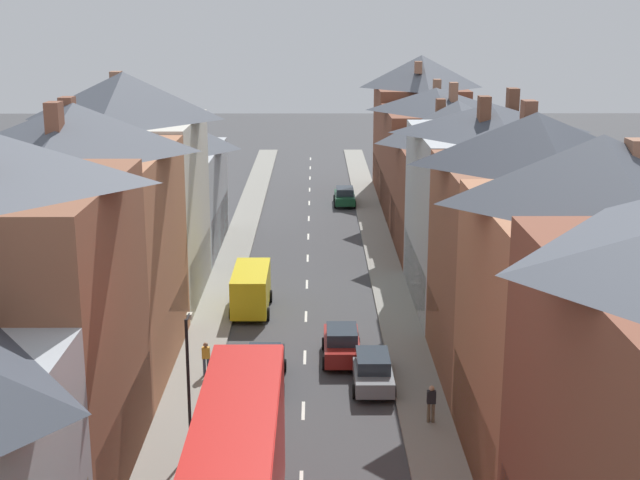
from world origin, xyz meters
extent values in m
cube|color=gray|center=(-5.10, 38.00, 0.07)|extent=(2.20, 104.00, 0.14)
cube|color=gray|center=(5.10, 38.00, 0.07)|extent=(2.20, 104.00, 0.14)
cube|color=silver|center=(0.00, 18.00, 0.01)|extent=(0.14, 1.80, 0.01)
cube|color=silver|center=(0.00, 24.00, 0.01)|extent=(0.14, 1.80, 0.01)
cube|color=silver|center=(0.00, 30.00, 0.01)|extent=(0.14, 1.80, 0.01)
cube|color=silver|center=(0.00, 36.00, 0.01)|extent=(0.14, 1.80, 0.01)
cube|color=silver|center=(0.00, 42.00, 0.01)|extent=(0.14, 1.80, 0.01)
cube|color=silver|center=(0.00, 48.00, 0.01)|extent=(0.14, 1.80, 0.01)
cube|color=silver|center=(0.00, 54.00, 0.01)|extent=(0.14, 1.80, 0.01)
cube|color=silver|center=(0.00, 60.00, 0.01)|extent=(0.14, 1.80, 0.01)
cube|color=silver|center=(0.00, 66.00, 0.01)|extent=(0.14, 1.80, 0.01)
cube|color=silver|center=(0.00, 72.00, 0.01)|extent=(0.14, 1.80, 0.01)
cube|color=silver|center=(0.00, 78.00, 0.01)|extent=(0.14, 1.80, 0.01)
cube|color=silver|center=(0.00, 84.00, 0.01)|extent=(0.14, 1.80, 0.01)
cube|color=brown|center=(-10.20, 12.33, 5.48)|extent=(8.00, 10.00, 10.95)
cube|color=black|center=(-6.26, 12.33, 1.60)|extent=(0.12, 9.20, 3.20)
cube|color=#B2704C|center=(-10.20, 22.84, 5.19)|extent=(8.00, 11.02, 10.38)
cube|color=black|center=(-6.26, 22.84, 1.60)|extent=(0.12, 10.14, 3.20)
pyramid|color=#474C56|center=(-10.20, 22.84, 11.47)|extent=(8.00, 11.02, 2.17)
cube|color=brown|center=(-10.32, 20.24, 12.16)|extent=(0.60, 0.90, 1.38)
cube|color=brown|center=(-10.63, 23.45, 12.11)|extent=(0.60, 0.90, 1.29)
cube|color=beige|center=(-10.20, 33.49, 5.27)|extent=(8.00, 10.29, 10.55)
cube|color=olive|center=(-6.26, 33.49, 1.60)|extent=(0.12, 9.46, 3.20)
pyramid|color=#474C56|center=(-10.20, 33.49, 11.87)|extent=(8.00, 10.29, 2.65)
cube|color=#99664C|center=(-11.09, 35.85, 12.47)|extent=(0.60, 0.90, 1.19)
cube|color=#ADB2B7|center=(-10.20, 44.60, 3.58)|extent=(8.00, 11.93, 7.15)
cube|color=maroon|center=(-6.26, 44.60, 1.60)|extent=(0.12, 10.98, 3.20)
pyramid|color=#474C56|center=(-10.20, 44.60, 8.52)|extent=(8.00, 11.93, 2.74)
cube|color=brown|center=(-9.34, 46.66, 9.30)|extent=(0.60, 0.90, 1.56)
cube|color=brown|center=(-10.58, 41.95, 8.97)|extent=(0.60, 0.90, 0.90)
cube|color=#B2704C|center=(10.20, 12.82, 5.06)|extent=(8.00, 9.29, 10.11)
cube|color=olive|center=(6.26, 12.82, 1.60)|extent=(0.12, 8.55, 3.20)
pyramid|color=#474C56|center=(10.20, 12.82, 11.31)|extent=(8.00, 9.29, 2.39)
cube|color=#99664C|center=(11.24, 12.51, 11.84)|extent=(0.60, 0.90, 1.07)
cube|color=brown|center=(10.20, 21.94, 4.96)|extent=(8.00, 8.93, 9.92)
cube|color=olive|center=(6.26, 21.94, 1.60)|extent=(0.12, 8.22, 3.20)
pyramid|color=#383D47|center=(10.20, 21.94, 11.08)|extent=(8.00, 8.93, 2.32)
cube|color=brown|center=(10.20, 23.54, 11.83)|extent=(0.60, 0.90, 1.50)
cube|color=#ADB2B7|center=(10.20, 32.29, 4.98)|extent=(8.00, 11.78, 9.96)
cube|color=#1E5133|center=(6.26, 32.29, 1.60)|extent=(0.12, 10.83, 3.20)
pyramid|color=#383D47|center=(10.20, 32.29, 10.77)|extent=(8.00, 11.78, 1.61)
cube|color=brown|center=(9.45, 30.27, 11.45)|extent=(0.60, 0.90, 1.37)
cube|color=brown|center=(11.69, 33.70, 11.52)|extent=(0.60, 0.90, 1.50)
cube|color=brown|center=(10.20, 43.62, 3.83)|extent=(8.00, 10.89, 7.66)
cube|color=black|center=(6.26, 43.62, 1.60)|extent=(0.12, 10.02, 3.20)
pyramid|color=#565B66|center=(10.20, 43.62, 9.14)|extent=(8.00, 10.89, 2.95)
cube|color=brown|center=(9.43, 46.44, 9.61)|extent=(0.60, 0.90, 0.94)
cube|color=brown|center=(9.22, 45.07, 9.86)|extent=(0.60, 0.90, 1.43)
cube|color=brown|center=(10.20, 54.86, 4.37)|extent=(8.00, 11.59, 8.74)
cube|color=olive|center=(6.26, 54.86, 1.60)|extent=(0.12, 10.67, 3.20)
pyramid|color=#383D47|center=(10.20, 54.86, 9.63)|extent=(8.00, 11.59, 1.77)
cube|color=#99664C|center=(10.63, 57.56, 10.30)|extent=(0.60, 0.90, 1.35)
cube|color=#99664C|center=(11.22, 52.46, 10.37)|extent=(0.60, 0.90, 1.49)
cube|color=brown|center=(10.20, 65.17, 4.83)|extent=(8.00, 9.01, 9.66)
cube|color=black|center=(6.26, 65.17, 1.60)|extent=(0.12, 8.29, 3.20)
pyramid|color=#565B66|center=(10.20, 65.17, 11.11)|extent=(8.00, 9.01, 2.91)
cube|color=#99664C|center=(10.31, 67.48, 11.57)|extent=(0.60, 0.90, 0.92)
cube|color=#99664C|center=(9.60, 62.49, 11.63)|extent=(0.60, 0.90, 1.04)
cube|color=red|center=(-1.80, 6.93, 4.05)|extent=(2.44, 10.58, 2.30)
cube|color=red|center=(-1.80, 6.93, 5.25)|extent=(2.39, 10.37, 0.10)
cube|color=#28333D|center=(-1.80, 12.28, 1.85)|extent=(2.20, 0.10, 1.20)
cube|color=#28333D|center=(-1.80, 12.28, 4.15)|extent=(2.20, 0.10, 1.10)
cube|color=#28333D|center=(-2.99, 6.93, 4.15)|extent=(0.06, 9.18, 0.90)
cube|color=yellow|center=(-1.80, 12.28, 4.95)|extent=(1.34, 0.08, 0.32)
cube|color=gray|center=(3.10, 20.66, 0.65)|extent=(1.70, 4.52, 0.67)
cube|color=#28333D|center=(3.10, 20.44, 1.28)|extent=(1.46, 2.26, 0.60)
cylinder|color=black|center=(2.25, 22.06, 0.31)|extent=(0.20, 0.62, 0.62)
cylinder|color=black|center=(3.95, 22.06, 0.31)|extent=(0.20, 0.62, 0.62)
cylinder|color=black|center=(2.25, 19.26, 0.31)|extent=(0.20, 0.62, 0.62)
cylinder|color=black|center=(3.95, 19.26, 0.31)|extent=(0.20, 0.62, 0.62)
cube|color=#144728|center=(3.10, 59.23, 0.64)|extent=(1.70, 4.42, 0.67)
cube|color=#28333D|center=(3.10, 59.01, 1.28)|extent=(1.46, 2.21, 0.60)
cylinder|color=black|center=(2.25, 60.60, 0.31)|extent=(0.20, 0.62, 0.62)
cylinder|color=black|center=(3.95, 60.60, 0.31)|extent=(0.20, 0.62, 0.62)
cylinder|color=black|center=(2.25, 57.86, 0.31)|extent=(0.20, 0.62, 0.62)
cylinder|color=black|center=(3.95, 57.86, 0.31)|extent=(0.20, 0.62, 0.62)
cube|color=maroon|center=(1.80, 23.75, 0.69)|extent=(1.70, 4.18, 0.76)
cube|color=#28333D|center=(1.80, 23.54, 1.37)|extent=(1.46, 2.09, 0.60)
cylinder|color=black|center=(0.95, 25.05, 0.31)|extent=(0.20, 0.62, 0.62)
cylinder|color=black|center=(2.65, 25.05, 0.31)|extent=(0.20, 0.62, 0.62)
cylinder|color=black|center=(0.95, 22.46, 0.31)|extent=(0.20, 0.62, 0.62)
cylinder|color=black|center=(2.65, 22.46, 0.31)|extent=(0.20, 0.62, 0.62)
cube|color=black|center=(-1.80, 20.85, 0.70)|extent=(1.70, 4.45, 0.77)
cube|color=#28333D|center=(-1.80, 20.62, 1.38)|extent=(1.46, 2.23, 0.60)
cylinder|color=black|center=(-2.65, 22.23, 0.31)|extent=(0.20, 0.62, 0.62)
cylinder|color=black|center=(-0.95, 22.23, 0.31)|extent=(0.20, 0.62, 0.62)
cylinder|color=black|center=(-2.65, 19.47, 0.31)|extent=(0.20, 0.62, 0.62)
cylinder|color=black|center=(-0.95, 19.47, 0.31)|extent=(0.20, 0.62, 0.62)
cube|color=yellow|center=(-3.10, 30.99, 1.36)|extent=(1.96, 5.20, 2.10)
cube|color=#28333D|center=(-3.10, 33.54, 1.66)|extent=(1.76, 0.10, 0.90)
cylinder|color=black|center=(-4.08, 32.55, 0.36)|extent=(0.24, 0.72, 0.72)
cylinder|color=black|center=(-2.12, 32.55, 0.36)|extent=(0.24, 0.72, 0.72)
cylinder|color=black|center=(-4.08, 29.43, 0.36)|extent=(0.24, 0.72, 0.72)
cylinder|color=black|center=(-2.12, 29.43, 0.36)|extent=(0.24, 0.72, 0.72)
cylinder|color=brown|center=(5.16, 16.61, 0.56)|extent=(0.14, 0.14, 0.84)
cylinder|color=brown|center=(5.34, 16.61, 0.56)|extent=(0.14, 0.14, 0.84)
cube|color=black|center=(5.25, 16.61, 1.25)|extent=(0.36, 0.22, 0.54)
sphere|color=tan|center=(5.25, 16.61, 1.64)|extent=(0.22, 0.22, 0.22)
cylinder|color=#3D4256|center=(-4.61, 21.51, 0.56)|extent=(0.14, 0.14, 0.84)
cylinder|color=#3D4256|center=(-4.43, 21.51, 0.56)|extent=(0.14, 0.14, 0.84)
cube|color=gold|center=(-4.52, 21.51, 1.25)|extent=(0.36, 0.22, 0.54)
sphere|color=#9E7051|center=(-4.52, 21.51, 1.64)|extent=(0.22, 0.22, 0.22)
cylinder|color=black|center=(-4.25, 14.15, 2.75)|extent=(0.12, 0.12, 5.50)
cylinder|color=black|center=(-4.25, 14.60, 5.40)|extent=(0.08, 0.90, 0.08)
cube|color=beige|center=(-4.25, 15.05, 5.32)|extent=(0.20, 0.32, 0.20)
camera|label=1|loc=(0.51, -16.85, 16.55)|focal=50.00mm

